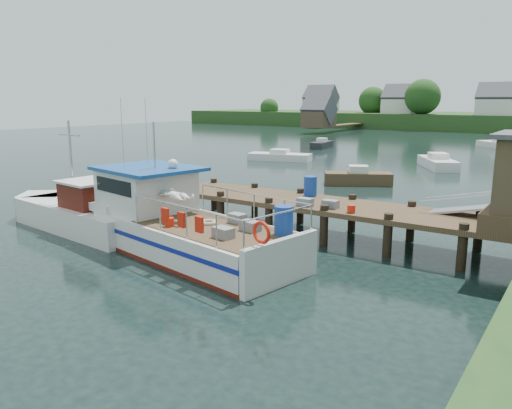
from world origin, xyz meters
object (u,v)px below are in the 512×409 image
Objects in this scene: lobster_boat at (169,222)px; moored_a at (280,156)px; moored_rowboat at (358,178)px; work_boat at (81,211)px; moored_d at (503,145)px; moored_e at (322,144)px; dock at (460,196)px; moored_b at (438,162)px.

lobster_boat reaches higher than moored_a.
lobster_boat is 2.59× the size of moored_rowboat.
moored_d is (9.18, 49.87, -0.32)m from work_boat.
lobster_boat reaches higher than moored_d.
work_boat is at bearing -116.51° from moored_d.
moored_a is 1.38× the size of moored_e.
moored_rowboat is at bearing 125.67° from dock.
moored_d is (-5.30, 45.04, -1.82)m from dock.
moored_rowboat is (5.41, 17.46, -0.27)m from work_boat.
work_boat is at bearing -72.86° from moored_a.
moored_e is at bearing 104.80° from moored_a.
moored_b is (13.33, 2.95, 0.08)m from moored_a.
moored_rowboat reaches higher than moored_e.
moored_d is (14.96, 24.14, 0.03)m from moored_a.
moored_d is at bearing 110.29° from moored_b.
moored_b is (2.14, 11.21, -0.00)m from moored_rowboat.
lobster_boat is 1.94× the size of moored_a.
moored_b is at bearing 79.47° from moored_rowboat.
work_boat is 18.28m from moored_rowboat.
dock is at bearing -54.04° from moored_rowboat.
moored_a is at bearing -97.77° from moored_e.
dock reaches higher than moored_a.
dock is at bearing -49.11° from moored_b.
work_boat reaches higher than moored_b.
moored_a is at bearing 123.24° from lobster_boat.
work_boat is at bearing -170.22° from lobster_boat.
lobster_boat is 28.03m from moored_a.
work_boat is 26.37m from moored_a.
moored_rowboat is (0.09, 17.48, -0.55)m from lobster_boat.
moored_rowboat is at bearing -75.63° from moored_e.
work_boat is 1.98× the size of moored_rowboat.
moored_rowboat is at bearing 99.63° from lobster_boat.
moored_a is (-20.25, 20.89, -1.85)m from dock.
moored_d is (3.86, 49.88, -0.59)m from lobster_boat.
work_boat reaches higher than moored_e.
moored_e is (-13.48, 38.80, -0.58)m from lobster_boat.
moored_e is at bearing 122.74° from moored_rowboat.
work_boat is 1.52× the size of moored_b.
dock reaches higher than moored_d.
moored_a is 0.94× the size of moored_d.
moored_b reaches higher than moored_a.
dock is at bearing -99.38° from moored_d.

